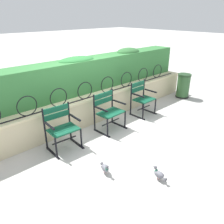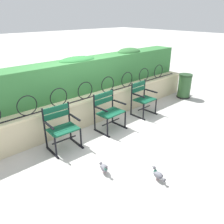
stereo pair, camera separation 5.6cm
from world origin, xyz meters
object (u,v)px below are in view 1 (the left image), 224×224
Objects in this scene: park_chair_right at (142,98)px; park_chair_left at (61,127)px; park_chair_centre at (108,110)px; pigeon_far_side at (159,174)px; pigeon_near_chairs at (105,168)px; trash_bin at (183,86)px.

park_chair_left is at bearing -179.93° from park_chair_right.
pigeon_far_side is at bearing -107.63° from park_chair_centre.
park_chair_left is 3.11× the size of pigeon_near_chairs.
park_chair_right is at bearing 1.46° from park_chair_centre.
park_chair_centre is 1.15× the size of trash_bin.
pigeon_far_side is 0.37× the size of trash_bin.
pigeon_far_side is at bearing -72.29° from park_chair_left.
park_chair_centre is at bearing 179.59° from trash_bin.
pigeon_near_chairs is 0.92m from pigeon_far_side.
pigeon_far_side is at bearing -133.52° from park_chair_right.
pigeon_far_side is (-0.62, -1.94, -0.36)m from park_chair_centre.
trash_bin is at bearing 14.80° from pigeon_near_chairs.
park_chair_right is (1.25, 0.03, -0.01)m from park_chair_centre.
pigeon_near_chairs is 0.37× the size of trash_bin.
pigeon_near_chairs is at bearing 126.14° from pigeon_far_side.
pigeon_near_chairs is (-2.41, -1.22, -0.36)m from park_chair_right.
park_chair_centre is at bearing 45.84° from pigeon_near_chairs.
trash_bin is at bearing -0.66° from park_chair_left.
trash_bin is at bearing 26.23° from pigeon_far_side.
pigeon_near_chairs is (-1.16, -1.19, -0.36)m from park_chair_centre.
park_chair_centre reaches higher than park_chair_right.
park_chair_centre reaches higher than pigeon_near_chairs.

